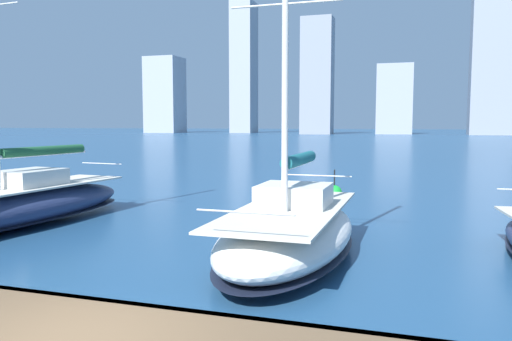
# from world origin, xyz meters

# --- Properties ---
(dock_pier) EXTENTS (28.00, 2.80, 0.60)m
(dock_pier) POSITION_xyz_m (-0.00, -0.10, 0.54)
(dock_pier) COLOR brown
(dock_pier) RESTS_ON ground
(city_skyline) EXTENTS (176.57, 23.75, 54.15)m
(city_skyline) POSITION_xyz_m (-1.58, -160.61, 20.02)
(city_skyline) COLOR gray
(city_skyline) RESTS_ON ground
(sailboat_teal) EXTENTS (3.06, 7.68, 9.53)m
(sailboat_teal) POSITION_xyz_m (-1.30, -6.82, 0.72)
(sailboat_teal) COLOR white
(sailboat_teal) RESTS_ON ground
(sailboat_forest) EXTENTS (3.49, 9.72, 10.93)m
(sailboat_forest) POSITION_xyz_m (8.35, -7.97, 0.73)
(sailboat_forest) COLOR navy
(sailboat_forest) RESTS_ON ground
(channel_buoy) EXTENTS (0.70, 0.70, 1.40)m
(channel_buoy) POSITION_xyz_m (-0.94, -16.69, 0.36)
(channel_buoy) COLOR green
(channel_buoy) RESTS_ON ground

